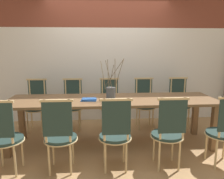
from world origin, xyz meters
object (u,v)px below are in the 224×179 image
at_px(dining_table, 112,104).
at_px(book_stack, 89,99).
at_px(vase_centerpiece, 111,92).
at_px(chair_near_center, 115,132).
at_px(chair_far_center, 110,102).

distance_m(dining_table, book_stack, 0.38).
relative_size(dining_table, book_stack, 13.43).
relative_size(vase_centerpiece, book_stack, 2.61).
bearing_deg(chair_near_center, dining_table, 89.22).
distance_m(chair_near_center, chair_far_center, 1.54).
bearing_deg(chair_near_center, chair_far_center, 89.30).
bearing_deg(chair_near_center, book_stack, 116.85).
relative_size(chair_near_center, book_stack, 4.00).
bearing_deg(book_stack, dining_table, 12.53).
xyz_separation_m(chair_far_center, book_stack, (-0.37, -0.85, 0.27)).
bearing_deg(dining_table, vase_centerpiece, -155.68).
bearing_deg(vase_centerpiece, dining_table, 24.32).
distance_m(chair_near_center, book_stack, 0.82).
xyz_separation_m(dining_table, chair_near_center, (-0.01, -0.77, -0.17)).
height_order(chair_near_center, vase_centerpiece, vase_centerpiece).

